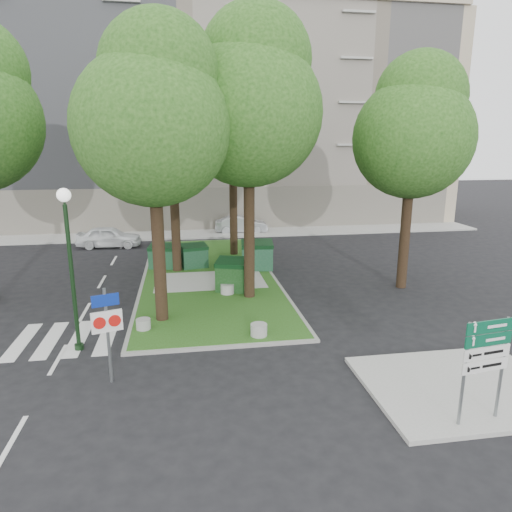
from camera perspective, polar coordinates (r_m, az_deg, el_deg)
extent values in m
plane|color=black|center=(14.82, -6.06, -11.46)|extent=(120.00, 120.00, 0.00)
cube|color=#284A15|center=(22.31, -5.95, -2.46)|extent=(6.00, 16.00, 0.12)
cube|color=gray|center=(22.32, -5.95, -2.48)|extent=(6.30, 16.30, 0.10)
cube|color=#999993|center=(13.70, 24.24, -14.69)|extent=(5.00, 4.00, 0.12)
cube|color=#999993|center=(32.50, -7.92, 2.70)|extent=(42.00, 3.00, 0.12)
cube|color=silver|center=(16.48, -19.68, -9.52)|extent=(5.00, 3.00, 0.01)
cube|color=tan|center=(39.42, -8.61, 16.25)|extent=(41.00, 12.00, 16.00)
cylinder|color=black|center=(16.24, -12.14, 2.06)|extent=(0.44, 0.44, 6.16)
sphere|color=#1B4512|center=(15.91, -12.85, 15.35)|extent=(5.20, 5.20, 5.20)
sphere|color=#1B4512|center=(16.24, -12.03, 21.60)|extent=(3.90, 3.90, 3.90)
cylinder|color=black|center=(18.31, -0.86, 4.60)|extent=(0.44, 0.44, 6.72)
sphere|color=#1B4512|center=(18.10, -0.91, 17.44)|extent=(5.60, 5.60, 5.60)
sphere|color=#1B4512|center=(18.56, -0.03, 23.33)|extent=(4.20, 4.20, 4.20)
cylinder|color=black|center=(22.64, -10.09, 5.12)|extent=(0.44, 0.44, 5.88)
sphere|color=#1B4512|center=(22.38, -10.49, 14.18)|extent=(4.80, 4.80, 4.80)
sphere|color=#1B4512|center=(22.65, -9.88, 18.46)|extent=(3.60, 3.60, 3.60)
cylinder|color=black|center=(25.69, -2.85, 7.61)|extent=(0.44, 0.44, 7.00)
sphere|color=#1B4512|center=(25.57, -2.97, 17.12)|extent=(5.80, 5.80, 5.80)
sphere|color=#1B4512|center=(25.99, -2.38, 21.50)|extent=(4.35, 4.35, 4.35)
cylinder|color=black|center=(21.01, 18.23, 3.95)|extent=(0.44, 0.44, 5.88)
sphere|color=#1B4512|center=(20.74, 19.00, 13.70)|extent=(5.00, 5.00, 5.00)
sphere|color=#1B4512|center=(21.13, 19.87, 18.20)|extent=(3.75, 3.75, 3.75)
cube|color=#103C1F|center=(23.77, -11.59, -0.25)|extent=(1.43, 1.12, 1.00)
cube|color=black|center=(23.64, -11.66, 1.12)|extent=(1.49, 1.19, 0.29)
cube|color=#0F361D|center=(23.59, -7.72, -0.20)|extent=(1.42, 1.11, 1.00)
cube|color=black|center=(23.45, -7.77, 1.17)|extent=(1.48, 1.18, 0.29)
cube|color=#103610|center=(19.74, -2.74, -2.67)|extent=(1.70, 1.41, 1.15)
cube|color=black|center=(19.56, -2.76, -0.80)|extent=(1.77, 1.49, 0.33)
cube|color=#134026|center=(23.02, 0.14, -0.17)|extent=(1.62, 1.18, 1.20)
cube|color=black|center=(22.86, 0.14, 1.52)|extent=(1.68, 1.26, 0.35)
cylinder|color=gray|center=(16.29, -13.90, -8.25)|extent=(0.50, 0.50, 0.35)
cylinder|color=#959691|center=(15.31, 0.36, -9.21)|extent=(0.55, 0.55, 0.40)
cylinder|color=#9A9A95|center=(19.42, -3.60, -4.11)|extent=(0.57, 0.57, 0.41)
cylinder|color=gold|center=(23.23, 0.57, -0.55)|extent=(0.45, 0.45, 0.79)
cylinder|color=black|center=(14.96, -21.97, -2.77)|extent=(0.13, 0.13, 4.60)
cylinder|color=black|center=(15.70, -21.23, -10.51)|extent=(0.28, 0.28, 0.18)
sphere|color=white|center=(14.47, -22.90, 7.04)|extent=(0.40, 0.40, 0.40)
cylinder|color=slate|center=(12.94, -18.01, -9.51)|extent=(0.11, 0.11, 2.68)
cube|color=navy|center=(12.58, -18.36, -5.24)|extent=(0.68, 0.25, 0.32)
cube|color=white|center=(12.78, -18.15, -7.74)|extent=(0.78, 0.28, 0.59)
cylinder|color=red|center=(12.81, -19.01, -7.75)|extent=(0.32, 0.13, 0.32)
cylinder|color=red|center=(12.75, -17.29, -7.72)|extent=(0.32, 0.13, 0.32)
cylinder|color=slate|center=(11.41, 24.57, -13.34)|extent=(0.09, 0.09, 2.47)
cylinder|color=slate|center=(12.09, 28.38, -12.22)|extent=(0.09, 0.09, 2.47)
cube|color=#094F33|center=(11.32, 27.14, -7.79)|extent=(1.23, 0.21, 0.29)
cube|color=#094F33|center=(11.43, 26.96, -9.26)|extent=(1.23, 0.21, 0.29)
cube|color=white|center=(11.55, 26.79, -10.69)|extent=(1.23, 0.21, 0.29)
cube|color=white|center=(11.68, 26.61, -12.10)|extent=(1.23, 0.21, 0.29)
imported|color=white|center=(29.80, -17.90, 2.31)|extent=(3.98, 1.80, 1.32)
imported|color=#9A9DA2|center=(32.92, -1.85, 3.96)|extent=(3.85, 1.63, 1.24)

